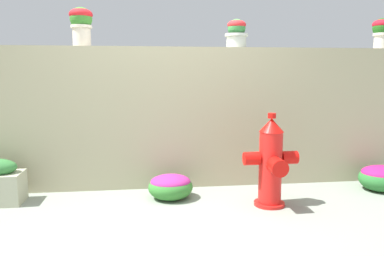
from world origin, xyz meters
TOP-DOWN VIEW (x-y plane):
  - ground_plane at (0.00, 0.00)m, footprint 24.00×24.00m
  - stone_wall at (0.00, 0.90)m, footprint 6.09×0.36m
  - potted_plant_1 at (-0.91, 0.94)m, footprint 0.26×0.26m
  - potted_plant_2 at (0.84, 0.88)m, footprint 0.27×0.27m
  - potted_plant_3 at (2.65, 0.88)m, footprint 0.24×0.24m
  - fire_hydrant at (1.01, 0.03)m, footprint 0.54×0.44m
  - flower_bush_left at (0.03, 0.37)m, footprint 0.47×0.43m
  - flower_bush_right at (2.44, 0.36)m, footprint 0.53×0.47m

SIDE VIEW (x-z plane):
  - ground_plane at x=0.00m, z-range 0.00..0.00m
  - flower_bush_left at x=0.03m, z-range 0.01..0.27m
  - flower_bush_right at x=2.44m, z-range 0.01..0.30m
  - fire_hydrant at x=1.01m, z-range -0.03..0.90m
  - stone_wall at x=0.00m, z-range 0.00..1.61m
  - potted_plant_2 at x=0.84m, z-range 1.62..1.95m
  - potted_plant_3 at x=2.65m, z-range 1.65..2.02m
  - potted_plant_1 at x=-0.91m, z-range 1.66..2.09m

